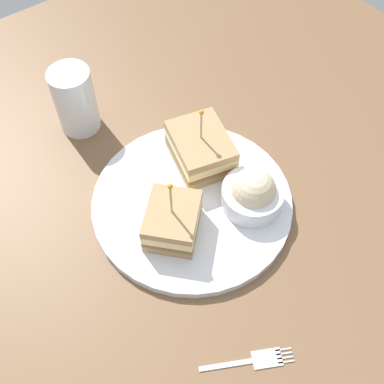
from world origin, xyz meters
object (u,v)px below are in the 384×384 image
at_px(sandwich_half_back, 172,221).
at_px(drink_glass, 75,102).
at_px(plate, 192,202).
at_px(sandwich_half_front, 201,149).
at_px(fork, 257,360).
at_px(coleslaw_bowl, 253,193).

bearing_deg(sandwich_half_back, drink_glass, 0.68).
bearing_deg(sandwich_half_back, plate, -63.81).
bearing_deg(sandwich_half_back, sandwich_half_front, -53.61).
height_order(plate, sandwich_half_front, sandwich_half_front).
xyz_separation_m(sandwich_half_back, drink_glass, (0.26, 0.00, 0.01)).
relative_size(plate, drink_glass, 2.62).
xyz_separation_m(drink_glass, fork, (-0.46, 0.01, -0.05)).
relative_size(sandwich_half_front, sandwich_half_back, 1.06).
xyz_separation_m(sandwich_half_back, coleslaw_bowl, (-0.03, -0.12, -0.00)).
relative_size(sandwich_half_back, fork, 1.01).
bearing_deg(drink_glass, sandwich_half_front, -149.39).
xyz_separation_m(sandwich_half_back, fork, (-0.20, 0.02, -0.04)).
bearing_deg(drink_glass, sandwich_half_back, -179.32).
distance_m(sandwich_half_back, fork, 0.21).
distance_m(plate, sandwich_half_back, 0.07).
relative_size(sandwich_half_front, coleslaw_bowl, 1.32).
bearing_deg(sandwich_half_front, fork, 156.22).
relative_size(sandwich_half_front, fork, 1.08).
bearing_deg(coleslaw_bowl, fork, 142.08).
bearing_deg(coleslaw_bowl, drink_glass, 22.48).
relative_size(plate, sandwich_half_back, 2.66).
bearing_deg(fork, sandwich_half_back, -5.00).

